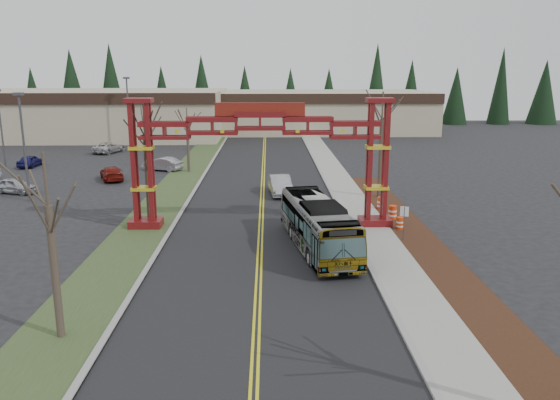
{
  "coord_description": "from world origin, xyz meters",
  "views": [
    {
      "loc": [
        0.53,
        -18.72,
        10.7
      ],
      "look_at": [
        1.21,
        12.25,
        3.3
      ],
      "focal_mm": 35.0,
      "sensor_mm": 36.0,
      "label": 1
    }
  ],
  "objects_px": {
    "retail_building_east": "(321,111)",
    "bare_tree_median_far": "(187,127)",
    "gateway_arch": "(260,142)",
    "bare_tree_median_mid": "(145,136)",
    "transit_bus": "(318,225)",
    "bare_tree_median_near": "(48,207)",
    "light_pole_far": "(128,107)",
    "street_sign": "(404,217)",
    "bare_tree_right_far": "(382,120)",
    "light_pole_near": "(23,139)",
    "barrel_north": "(381,204)",
    "parked_car_mid_a": "(112,173)",
    "parked_car_far_a": "(162,164)",
    "barrel_south": "(400,224)",
    "parked_car_mid_b": "(30,161)",
    "silver_sedan": "(280,185)",
    "parked_car_near_a": "(15,186)",
    "parked_car_far_b": "(109,147)",
    "barrel_mid": "(393,213)",
    "retail_building_west": "(81,114)",
    "light_pole_mid": "(1,123)"
  },
  "relations": [
    {
      "from": "parked_car_mid_a",
      "to": "bare_tree_right_far",
      "type": "xyz_separation_m",
      "value": [
        25.09,
        -8.46,
        5.99
      ]
    },
    {
      "from": "transit_bus",
      "to": "parked_car_far_a",
      "type": "relative_size",
      "value": 2.47
    },
    {
      "from": "parked_car_far_a",
      "to": "light_pole_far",
      "type": "distance_m",
      "value": 20.96
    },
    {
      "from": "silver_sedan",
      "to": "parked_car_mid_b",
      "type": "height_order",
      "value": "silver_sedan"
    },
    {
      "from": "parked_car_mid_a",
      "to": "parked_car_far_a",
      "type": "height_order",
      "value": "parked_car_far_a"
    },
    {
      "from": "retail_building_east",
      "to": "bare_tree_median_near",
      "type": "bearing_deg",
      "value": -102.99
    },
    {
      "from": "light_pole_near",
      "to": "light_pole_mid",
      "type": "xyz_separation_m",
      "value": [
        -9.53,
        16.26,
        -0.18
      ]
    },
    {
      "from": "bare_tree_median_mid",
      "to": "barrel_mid",
      "type": "distance_m",
      "value": 18.48
    },
    {
      "from": "bare_tree_median_mid",
      "to": "barrel_south",
      "type": "distance_m",
      "value": 18.61
    },
    {
      "from": "bare_tree_median_far",
      "to": "barrel_north",
      "type": "xyz_separation_m",
      "value": [
        17.33,
        -16.71,
        -4.34
      ]
    },
    {
      "from": "light_pole_far",
      "to": "street_sign",
      "type": "distance_m",
      "value": 52.88
    },
    {
      "from": "transit_bus",
      "to": "bare_tree_median_far",
      "type": "height_order",
      "value": "bare_tree_median_far"
    },
    {
      "from": "transit_bus",
      "to": "bare_tree_median_near",
      "type": "distance_m",
      "value": 16.54
    },
    {
      "from": "transit_bus",
      "to": "barrel_south",
      "type": "relative_size",
      "value": 11.71
    },
    {
      "from": "gateway_arch",
      "to": "parked_car_mid_b",
      "type": "xyz_separation_m",
      "value": [
        -26.4,
        24.91,
        -5.3
      ]
    },
    {
      "from": "gateway_arch",
      "to": "bare_tree_median_far",
      "type": "height_order",
      "value": "gateway_arch"
    },
    {
      "from": "transit_bus",
      "to": "parked_car_far_b",
      "type": "xyz_separation_m",
      "value": [
        -24.1,
        40.54,
        -0.82
      ]
    },
    {
      "from": "parked_car_mid_b",
      "to": "street_sign",
      "type": "relative_size",
      "value": 1.71
    },
    {
      "from": "bare_tree_median_mid",
      "to": "bare_tree_median_far",
      "type": "distance_m",
      "value": 20.01
    },
    {
      "from": "parked_car_mid_b",
      "to": "barrel_mid",
      "type": "distance_m",
      "value": 42.93
    },
    {
      "from": "light_pole_far",
      "to": "street_sign",
      "type": "xyz_separation_m",
      "value": [
        28.16,
        -44.58,
        -3.97
      ]
    },
    {
      "from": "retail_building_east",
      "to": "bare_tree_median_far",
      "type": "bearing_deg",
      "value": -113.83
    },
    {
      "from": "parked_car_far_b",
      "to": "transit_bus",
      "type": "bearing_deg",
      "value": 139.04
    },
    {
      "from": "light_pole_mid",
      "to": "barrel_north",
      "type": "relative_size",
      "value": 8.31
    },
    {
      "from": "bare_tree_right_far",
      "to": "light_pole_near",
      "type": "bearing_deg",
      "value": -179.07
    },
    {
      "from": "parked_car_mid_b",
      "to": "light_pole_mid",
      "type": "distance_m",
      "value": 5.06
    },
    {
      "from": "gateway_arch",
      "to": "light_pole_near",
      "type": "xyz_separation_m",
      "value": [
        -19.47,
        8.15,
        -0.8
      ]
    },
    {
      "from": "parked_car_far_b",
      "to": "barrel_mid",
      "type": "relative_size",
      "value": 4.59
    },
    {
      "from": "light_pole_near",
      "to": "bare_tree_right_far",
      "type": "bearing_deg",
      "value": 0.93
    },
    {
      "from": "silver_sedan",
      "to": "barrel_north",
      "type": "relative_size",
      "value": 4.83
    },
    {
      "from": "barrel_north",
      "to": "light_pole_near",
      "type": "bearing_deg",
      "value": 172.77
    },
    {
      "from": "light_pole_mid",
      "to": "gateway_arch",
      "type": "bearing_deg",
      "value": -40.08
    },
    {
      "from": "bare_tree_right_far",
      "to": "retail_building_east",
      "type": "bearing_deg",
      "value": 90.0
    },
    {
      "from": "retail_building_east",
      "to": "light_pole_far",
      "type": "relative_size",
      "value": 3.89
    },
    {
      "from": "retail_building_east",
      "to": "silver_sedan",
      "type": "height_order",
      "value": "retail_building_east"
    },
    {
      "from": "gateway_arch",
      "to": "bare_tree_median_mid",
      "type": "height_order",
      "value": "gateway_arch"
    },
    {
      "from": "bare_tree_median_mid",
      "to": "transit_bus",
      "type": "bearing_deg",
      "value": -28.13
    },
    {
      "from": "barrel_north",
      "to": "bare_tree_median_far",
      "type": "bearing_deg",
      "value": 136.04
    },
    {
      "from": "retail_building_west",
      "to": "bare_tree_right_far",
      "type": "bearing_deg",
      "value": -48.58
    },
    {
      "from": "barrel_south",
      "to": "gateway_arch",
      "type": "bearing_deg",
      "value": 173.51
    },
    {
      "from": "parked_car_mid_a",
      "to": "barrel_north",
      "type": "distance_m",
      "value": 27.48
    },
    {
      "from": "parked_car_far_a",
      "to": "street_sign",
      "type": "distance_m",
      "value": 32.78
    },
    {
      "from": "parked_car_mid_a",
      "to": "parked_car_far_b",
      "type": "distance_m",
      "value": 19.34
    },
    {
      "from": "transit_bus",
      "to": "parked_car_far_a",
      "type": "bearing_deg",
      "value": 109.23
    },
    {
      "from": "silver_sedan",
      "to": "street_sign",
      "type": "relative_size",
      "value": 2.16
    },
    {
      "from": "barrel_south",
      "to": "barrel_north",
      "type": "height_order",
      "value": "barrel_north"
    },
    {
      "from": "retail_building_east",
      "to": "bare_tree_right_far",
      "type": "distance_m",
      "value": 53.42
    },
    {
      "from": "transit_bus",
      "to": "silver_sedan",
      "type": "relative_size",
      "value": 2.18
    },
    {
      "from": "gateway_arch",
      "to": "bare_tree_median_far",
      "type": "distance_m",
      "value": 22.69
    },
    {
      "from": "silver_sedan",
      "to": "parked_car_near_a",
      "type": "distance_m",
      "value": 23.58
    }
  ]
}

